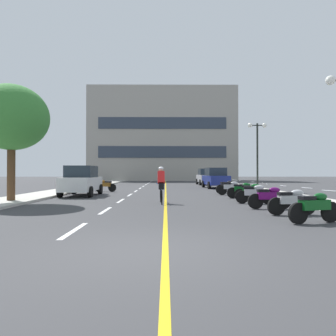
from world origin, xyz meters
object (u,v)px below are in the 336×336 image
Objects in this scene: roadside_tree at (11,118)px; motorcycle_2 at (270,197)px; motorcycle_6 at (231,188)px; motorcycle_7 at (228,186)px; parked_car_near at (82,181)px; parked_car_mid at (216,178)px; motorcycle_0 at (315,206)px; motorcycle_4 at (252,191)px; motorcycle_8 at (105,185)px; cyclist_rider at (161,184)px; motorcycle_5 at (243,190)px; street_lamp_mid at (257,141)px; parked_car_far at (206,177)px; motorcycle_3 at (255,193)px; motorcycle_1 at (292,201)px.

motorcycle_2 is (11.29, -2.49, -3.51)m from roadside_tree.
motorcycle_6 is 1.60m from motorcycle_7.
parked_car_near is 13.08m from parked_car_mid.
roadside_tree is at bearing 152.68° from motorcycle_0.
motorcycle_2 is 3.44m from motorcycle_4.
motorcycle_8 is 0.95× the size of cyclist_rider.
motorcycle_7 is at bearing -12.70° from motorcycle_8.
cyclist_rider is at bearing -149.17° from motorcycle_5.
parked_car_far is at bearing 102.16° from street_lamp_mid.
motorcycle_3 is 0.99× the size of motorcycle_6.
motorcycle_3 is 0.95× the size of cyclist_rider.
motorcycle_2 is at bearing -91.26° from parked_car_far.
street_lamp_mid is (14.27, 9.31, -0.13)m from roadside_tree.
street_lamp_mid is at bearing 67.73° from motorcycle_5.
street_lamp_mid is at bearing 45.13° from motorcycle_7.
parked_car_near reaches higher than motorcycle_4.
motorcycle_2 is at bearing 92.38° from motorcycle_0.
street_lamp_mid is 1.19× the size of parked_car_mid.
street_lamp_mid is at bearing 71.80° from motorcycle_4.
parked_car_near is 9.51m from motorcycle_7.
roadside_tree reaches higher than motorcycle_0.
motorcycle_5 is (0.15, 4.90, 0.00)m from motorcycle_2.
motorcycle_0 and motorcycle_6 have the same top height.
roadside_tree reaches higher than parked_car_mid.
cyclist_rider is at bearing 176.50° from motorcycle_3.
parked_car_mid is 10.23m from motorcycle_8.
motorcycle_7 is at bearing 90.17° from motorcycle_0.
motorcycle_5 is at bearing 88.21° from motorcycle_2.
motorcycle_8 is (0.67, 3.91, -0.44)m from parked_car_near.
motorcycle_0 is at bearing -100.56° from street_lamp_mid.
parked_car_far is 2.56× the size of motorcycle_0.
parked_car_near reaches higher than motorcycle_6.
motorcycle_2 is 8.92m from motorcycle_7.
motorcycle_1 is (-0.22, -17.57, -0.44)m from parked_car_mid.
motorcycle_5 is 2.42m from motorcycle_6.
roadside_tree reaches higher than motorcycle_8.
motorcycle_8 is (-11.50, -0.94, -3.38)m from street_lamp_mid.
parked_car_far is 21.53m from cyclist_rider.
parked_car_mid is (9.59, 8.90, 0.00)m from parked_car_near.
motorcycle_2 is (-0.14, 3.41, 0.00)m from motorcycle_0.
motorcycle_5 is 1.03× the size of motorcycle_7.
motorcycle_7 is at bearing 29.41° from roadside_tree.
motorcycle_1 is at bearing -42.78° from parked_car_near.
motorcycle_6 is (-0.13, 2.42, 0.00)m from motorcycle_5.
motorcycle_2 and motorcycle_7 have the same top height.
parked_car_mid reaches higher than motorcycle_2.
motorcycle_6 and motorcycle_8 have the same top height.
parked_car_mid reaches higher than motorcycle_0.
motorcycle_1 is 1.00× the size of motorcycle_2.
motorcycle_6 is at bearing -22.51° from motorcycle_8.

